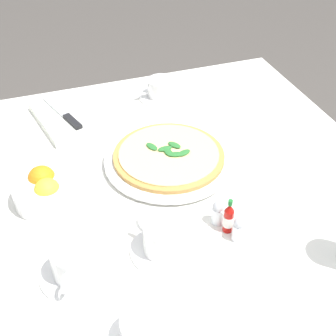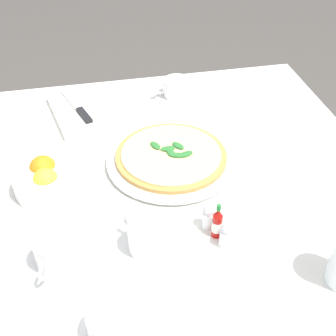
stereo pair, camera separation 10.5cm
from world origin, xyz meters
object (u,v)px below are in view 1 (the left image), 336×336
coffee_cup_near_right (161,89)px  coffee_cup_center_back (73,264)px  napkin_folded (65,118)px  coffee_cup_far_right (145,331)px  dinner_knife (64,114)px  citrus_bowl (47,189)px  pizza (169,155)px  coffee_cup_far_left (163,240)px  salt_shaker (218,213)px  pepper_shaker (239,230)px  pizza_plate (169,160)px  hot_sauce_bottle (229,218)px

coffee_cup_near_right → coffee_cup_center_back: 0.66m
napkin_folded → coffee_cup_far_right: bearing=169.7°
dinner_knife → citrus_bowl: size_ratio=1.27×
napkin_folded → citrus_bowl: citrus_bowl is taller
pizza → coffee_cup_far_left: bearing=158.4°
coffee_cup_far_right → salt_shaker: size_ratio=2.32×
coffee_cup_far_left → coffee_cup_far_right: coffee_cup_far_left is taller
coffee_cup_far_left → pepper_shaker: 0.15m
pizza_plate → coffee_cup_center_back: size_ratio=2.38×
dinner_knife → hot_sauce_bottle: hot_sauce_bottle is taller
dinner_knife → citrus_bowl: 0.31m
coffee_cup_far_right → salt_shaker: coffee_cup_far_right is taller
coffee_cup_center_back → citrus_bowl: coffee_cup_center_back is taller
pizza_plate → coffee_cup_near_right: (0.30, -0.08, 0.01)m
coffee_cup_near_right → napkin_folded: (-0.04, 0.29, -0.02)m
pizza_plate → pepper_shaker: size_ratio=5.49×
salt_shaker → pepper_shaker: same height
salt_shaker → dinner_knife: bearing=26.0°
coffee_cup_near_right → dinner_knife: coffee_cup_near_right is taller
pepper_shaker → salt_shaker: bearing=19.7°
coffee_cup_far_left → coffee_cup_far_right: bearing=152.6°
napkin_folded → dinner_knife: 0.01m
coffee_cup_center_back → pepper_shaker: 0.32m
pepper_shaker → coffee_cup_center_back: bearing=86.9°
coffee_cup_near_right → hot_sauce_bottle: 0.55m
napkin_folded → pepper_shaker: bearing=-166.3°
coffee_cup_near_right → salt_shaker: (-0.52, 0.05, -0.00)m
coffee_cup_near_right → dinner_knife: bearing=97.0°
pizza_plate → coffee_cup_far_right: bearing=156.0°
coffee_cup_far_left → salt_shaker: 0.14m
coffee_cup_center_back → hot_sauce_bottle: (0.01, -0.31, 0.00)m
coffee_cup_far_right → coffee_cup_center_back: size_ratio=1.01×
pizza_plate → salt_shaker: 0.22m
coffee_cup_near_right → pepper_shaker: (-0.58, 0.03, -0.00)m
coffee_cup_center_back → pizza_plate: bearing=-46.8°
napkin_folded → coffee_cup_center_back: bearing=161.0°
dinner_knife → coffee_cup_near_right: bearing=-101.3°
pizza_plate → dinner_knife: size_ratio=1.62×
pizza → pepper_shaker: bearing=-169.6°
citrus_bowl → pepper_shaker: (-0.24, -0.34, -0.00)m
pizza_plate → hot_sauce_bottle: 0.25m
citrus_bowl → pepper_shaker: 0.42m
coffee_cup_near_right → salt_shaker: bearing=174.5°
dinner_knife → pizza: bearing=-160.7°
coffee_cup_far_left → salt_shaker: bearing=-74.5°
pepper_shaker → dinner_knife: bearing=25.4°
napkin_folded → pepper_shaker: 0.60m
pizza_plate → coffee_cup_far_left: 0.27m
napkin_folded → salt_shaker: (-0.48, -0.24, 0.02)m
coffee_cup_far_left → coffee_cup_center_back: bearing=90.8°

